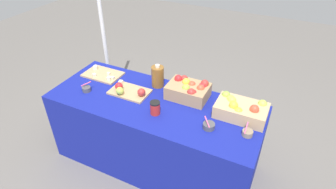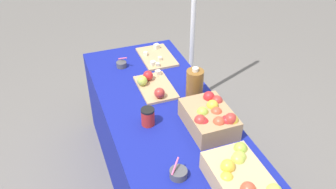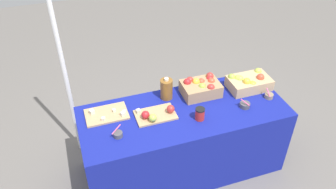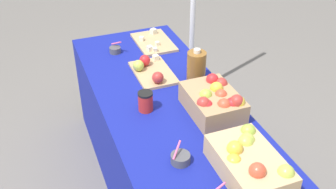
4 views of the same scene
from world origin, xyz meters
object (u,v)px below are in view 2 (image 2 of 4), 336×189
at_px(cider_jug, 195,83).
at_px(tent_pole, 194,9).
at_px(apple_crate_middle, 210,118).
at_px(cutting_board_front, 153,85).
at_px(cutting_board_back, 156,57).
at_px(sample_bowl_far, 178,173).
at_px(apple_crate_left, 241,179).
at_px(coffee_cup, 148,117).
at_px(sample_bowl_near, 122,64).

bearing_deg(cider_jug, tent_pole, 157.28).
bearing_deg(apple_crate_middle, cutting_board_front, -159.82).
bearing_deg(cider_jug, cutting_board_back, -172.81).
xyz_separation_m(cutting_board_front, sample_bowl_far, (0.82, -0.13, -0.01)).
bearing_deg(cutting_board_back, apple_crate_left, -1.40).
xyz_separation_m(cutting_board_back, coffee_cup, (0.77, -0.31, 0.05)).
xyz_separation_m(cutting_board_front, cutting_board_back, (-0.41, 0.16, -0.02)).
height_order(cutting_board_back, tent_pole, tent_pole).
distance_m(sample_bowl_far, cider_jug, 0.74).
height_order(apple_crate_left, apple_crate_middle, apple_crate_middle).
bearing_deg(cutting_board_back, apple_crate_middle, 1.79).
height_order(apple_crate_middle, cutting_board_back, apple_crate_middle).
bearing_deg(tent_pole, coffee_cup, -35.57).
xyz_separation_m(apple_crate_left, cider_jug, (-0.81, 0.11, 0.03)).
bearing_deg(cutting_board_back, cutting_board_front, -21.70).
relative_size(apple_crate_middle, sample_bowl_near, 3.72).
distance_m(sample_bowl_far, tent_pole, 1.69).
distance_m(apple_crate_left, sample_bowl_near, 1.39).
bearing_deg(sample_bowl_near, tent_pole, 113.85).
bearing_deg(apple_crate_middle, tent_pole, 161.26).
height_order(apple_crate_middle, cider_jug, cider_jug).
relative_size(apple_crate_left, cutting_board_back, 1.09).
bearing_deg(apple_crate_left, sample_bowl_far, -124.48).
bearing_deg(cutting_board_back, sample_bowl_near, -82.57).
relative_size(cutting_board_front, sample_bowl_near, 3.72).
xyz_separation_m(cutting_board_front, tent_pole, (-0.69, 0.60, 0.22)).
bearing_deg(cider_jug, sample_bowl_near, -145.90).
bearing_deg(apple_crate_left, tent_pole, 164.30).
relative_size(sample_bowl_near, tent_pole, 0.05).
relative_size(apple_crate_left, tent_pole, 0.21).
bearing_deg(sample_bowl_far, apple_crate_middle, 132.77).
relative_size(sample_bowl_near, sample_bowl_far, 0.99).
xyz_separation_m(apple_crate_left, apple_crate_middle, (-0.48, 0.06, 0.01)).
xyz_separation_m(cider_jug, tent_pole, (-0.87, 0.37, 0.14)).
relative_size(cutting_board_front, cider_jug, 1.60).
bearing_deg(cider_jug, cutting_board_front, -127.45).
xyz_separation_m(sample_bowl_far, tent_pole, (-1.51, 0.73, 0.22)).
xyz_separation_m(cutting_board_back, sample_bowl_far, (1.22, -0.29, 0.01)).
bearing_deg(coffee_cup, tent_pole, 144.43).
distance_m(apple_crate_left, sample_bowl_far, 0.32).
bearing_deg(sample_bowl_far, apple_crate_left, 55.52).
bearing_deg(apple_crate_middle, sample_bowl_far, -47.23).
relative_size(cutting_board_front, coffee_cup, 3.12).
height_order(apple_crate_middle, tent_pole, tent_pole).
height_order(sample_bowl_near, coffee_cup, coffee_cup).
bearing_deg(sample_bowl_near, apple_crate_middle, 20.20).
relative_size(cider_jug, coffee_cup, 1.95).
bearing_deg(tent_pole, apple_crate_middle, -18.74).
bearing_deg(apple_crate_middle, coffee_cup, -115.09).
relative_size(apple_crate_left, apple_crate_middle, 1.14).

